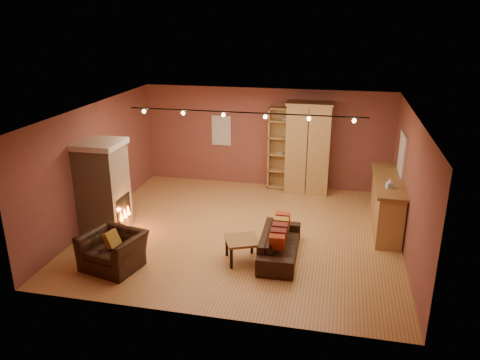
% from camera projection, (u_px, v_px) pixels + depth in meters
% --- Properties ---
extents(floor, '(7.00, 7.00, 0.00)m').
position_uv_depth(floor, '(242.00, 231.00, 10.72)').
color(floor, '#9E6A38').
rests_on(floor, ground).
extents(ceiling, '(7.00, 7.00, 0.00)m').
position_uv_depth(ceiling, '(242.00, 111.00, 9.79)').
color(ceiling, brown).
rests_on(ceiling, back_wall).
extents(back_wall, '(7.00, 0.02, 2.80)m').
position_uv_depth(back_wall, '(266.00, 138.00, 13.25)').
color(back_wall, brown).
rests_on(back_wall, floor).
extents(left_wall, '(0.02, 6.50, 2.80)m').
position_uv_depth(left_wall, '(96.00, 164.00, 10.95)').
color(left_wall, brown).
rests_on(left_wall, floor).
extents(right_wall, '(0.02, 6.50, 2.80)m').
position_uv_depth(right_wall, '(409.00, 185.00, 9.55)').
color(right_wall, brown).
rests_on(right_wall, floor).
extents(fireplace, '(1.01, 0.98, 2.12)m').
position_uv_depth(fireplace, '(103.00, 187.00, 10.42)').
color(fireplace, tan).
rests_on(fireplace, floor).
extents(back_window, '(0.56, 0.04, 0.86)m').
position_uv_depth(back_window, '(221.00, 131.00, 13.44)').
color(back_window, silver).
rests_on(back_window, back_wall).
extents(bookcase, '(0.95, 0.37, 2.32)m').
position_uv_depth(bookcase, '(286.00, 148.00, 13.09)').
color(bookcase, tan).
rests_on(bookcase, floor).
extents(armoire, '(1.24, 0.70, 2.52)m').
position_uv_depth(armoire, '(308.00, 148.00, 12.75)').
color(armoire, tan).
rests_on(armoire, floor).
extents(bar_counter, '(0.66, 2.51, 1.20)m').
position_uv_depth(bar_counter, '(387.00, 203.00, 10.72)').
color(bar_counter, tan).
rests_on(bar_counter, floor).
extents(tissue_box, '(0.14, 0.14, 0.21)m').
position_uv_depth(tissue_box, '(390.00, 184.00, 9.97)').
color(tissue_box, '#8CC4E1').
rests_on(tissue_box, bar_counter).
extents(right_window, '(0.05, 0.90, 1.00)m').
position_uv_depth(right_window, '(402.00, 155.00, 10.77)').
color(right_window, silver).
rests_on(right_window, right_wall).
extents(loveseat, '(0.60, 1.89, 0.77)m').
position_uv_depth(loveseat, '(280.00, 239.00, 9.50)').
color(loveseat, black).
rests_on(loveseat, floor).
extents(armchair, '(1.23, 0.95, 0.96)m').
position_uv_depth(armchair, '(113.00, 245.00, 9.08)').
color(armchair, black).
rests_on(armchair, floor).
extents(coffee_table, '(0.83, 0.83, 0.48)m').
position_uv_depth(coffee_table, '(242.00, 242.00, 9.32)').
color(coffee_table, olive).
rests_on(coffee_table, floor).
extents(track_rail, '(5.20, 0.09, 0.13)m').
position_uv_depth(track_rail, '(244.00, 114.00, 10.01)').
color(track_rail, black).
rests_on(track_rail, ceiling).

